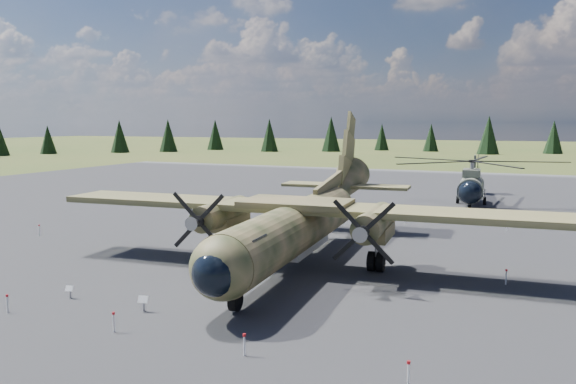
% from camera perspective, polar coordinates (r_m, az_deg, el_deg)
% --- Properties ---
extents(ground, '(500.00, 500.00, 0.00)m').
position_cam_1_polar(ground, '(36.47, -5.80, -6.48)').
color(ground, brown).
rests_on(ground, ground).
extents(apron, '(120.00, 120.00, 0.04)m').
position_cam_1_polar(apron, '(45.27, 0.34, -3.77)').
color(apron, '#5D5C62').
rests_on(apron, ground).
extents(transport_plane, '(30.37, 27.54, 10.00)m').
position_cam_1_polar(transport_plane, '(34.10, 1.42, -2.46)').
color(transport_plane, '#3A4324').
rests_on(transport_plane, ground).
extents(helicopter_near, '(19.71, 22.58, 4.75)m').
position_cam_1_polar(helicopter_near, '(60.59, 18.17, 1.85)').
color(helicopter_near, slate).
rests_on(helicopter_near, ground).
extents(info_placard_left, '(0.42, 0.22, 0.63)m').
position_cam_1_polar(info_placard_left, '(29.72, -21.31, -9.25)').
color(info_placard_left, gray).
rests_on(info_placard_left, ground).
extents(info_placard_right, '(0.50, 0.29, 0.74)m').
position_cam_1_polar(info_placard_right, '(26.68, -14.48, -10.68)').
color(info_placard_right, gray).
rests_on(info_placard_right, ground).
extents(barrier_fence, '(33.12, 29.62, 0.85)m').
position_cam_1_polar(barrier_fence, '(36.51, -6.50, -5.65)').
color(barrier_fence, white).
rests_on(barrier_fence, ground).
extents(treeline, '(282.01, 278.75, 10.95)m').
position_cam_1_polar(treeline, '(38.93, -7.61, 1.61)').
color(treeline, black).
rests_on(treeline, ground).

